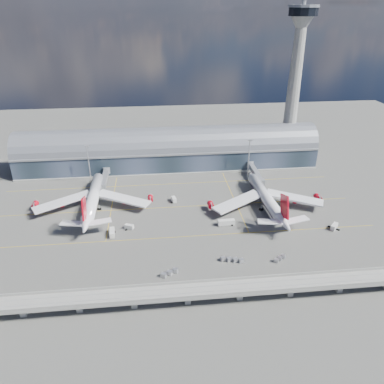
{
  "coord_description": "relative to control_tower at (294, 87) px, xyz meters",
  "views": [
    {
      "loc": [
        -9.89,
        -162.2,
        102.06
      ],
      "look_at": [
        8.69,
        10.0,
        14.0
      ],
      "focal_mm": 35.0,
      "sensor_mm": 36.0,
      "label": 1
    }
  ],
  "objects": [
    {
      "name": "service_truck_1",
      "position": [
        -109.17,
        -83.22,
        -50.37
      ],
      "size": [
        4.76,
        3.46,
        2.51
      ],
      "rotation": [
        0.0,
        0.0,
        1.19
      ],
      "color": "beige",
      "rests_on": "ground"
    },
    {
      "name": "service_truck_5",
      "position": [
        -127.63,
        -43.59,
        -49.94
      ],
      "size": [
        5.3,
        7.31,
        3.31
      ],
      "rotation": [
        0.0,
        0.0,
        0.44
      ],
      "color": "beige",
      "rests_on": "ground"
    },
    {
      "name": "floodlight_mast_right",
      "position": [
        -35.0,
        -28.0,
        -38.0
      ],
      "size": [
        3.0,
        0.7,
        25.7
      ],
      "color": "gray",
      "rests_on": "ground"
    },
    {
      "name": "airliner_left",
      "position": [
        -129.54,
        -60.17,
        -45.61
      ],
      "size": [
        65.74,
        69.01,
        21.09
      ],
      "rotation": [
        0.0,
        0.0,
        0.01
      ],
      "color": "white",
      "rests_on": "ground"
    },
    {
      "name": "taxi_lines",
      "position": [
        -85.0,
        -60.89,
        -51.63
      ],
      "size": [
        200.0,
        80.12,
        0.01
      ],
      "color": "gold",
      "rests_on": "ground"
    },
    {
      "name": "service_truck_0",
      "position": [
        -117.26,
        -88.06,
        -50.14
      ],
      "size": [
        2.87,
        7.13,
        2.89
      ],
      "rotation": [
        0.0,
        0.0,
        0.07
      ],
      "color": "beige",
      "rests_on": "ground"
    },
    {
      "name": "jet_bridge_right",
      "position": [
        -31.27,
        -31.82,
        -46.46
      ],
      "size": [
        4.4,
        32.0,
        7.25
      ],
      "color": "gray",
      "rests_on": "ground"
    },
    {
      "name": "cargo_train_2",
      "position": [
        -41.85,
        -115.98,
        -50.81
      ],
      "size": [
        6.69,
        5.23,
        1.58
      ],
      "rotation": [
        0.0,
        0.0,
        0.97
      ],
      "color": "gray",
      "rests_on": "ground"
    },
    {
      "name": "service_truck_3",
      "position": [
        -6.59,
        -94.17,
        -50.27
      ],
      "size": [
        5.35,
        5.47,
        2.68
      ],
      "rotation": [
        0.0,
        0.0,
        -0.76
      ],
      "color": "beige",
      "rests_on": "ground"
    },
    {
      "name": "jet_bridge_left",
      "position": [
        -126.06,
        -29.88,
        -46.46
      ],
      "size": [
        4.4,
        28.0,
        7.25
      ],
      "color": "gray",
      "rests_on": "ground"
    },
    {
      "name": "ground",
      "position": [
        -85.0,
        -83.0,
        -51.64
      ],
      "size": [
        500.0,
        500.0,
        0.0
      ],
      "primitive_type": "plane",
      "color": "#474744",
      "rests_on": "ground"
    },
    {
      "name": "service_truck_4",
      "position": [
        -85.02,
        -56.79,
        -50.26
      ],
      "size": [
        3.09,
        5.05,
        2.73
      ],
      "rotation": [
        0.0,
        0.0,
        0.2
      ],
      "color": "beige",
      "rests_on": "ground"
    },
    {
      "name": "cargo_train_0",
      "position": [
        -90.98,
        -120.8,
        -50.67
      ],
      "size": [
        8.13,
        5.38,
        1.85
      ],
      "rotation": [
        0.0,
        0.0,
        1.09
      ],
      "color": "gray",
      "rests_on": "ground"
    },
    {
      "name": "floodlight_mast_left",
      "position": [
        -135.0,
        -28.0,
        -38.0
      ],
      "size": [
        3.0,
        0.7,
        25.7
      ],
      "color": "gray",
      "rests_on": "ground"
    },
    {
      "name": "service_truck_2",
      "position": [
        -59.95,
        -84.83,
        -50.02
      ],
      "size": [
        8.65,
        2.93,
        3.1
      ],
      "rotation": [
        0.0,
        0.0,
        1.61
      ],
      "color": "beige",
      "rests_on": "ground"
    },
    {
      "name": "cargo_train_1",
      "position": [
        -63.0,
        -114.76,
        -50.72
      ],
      "size": [
        10.6,
        4.48,
        1.76
      ],
      "rotation": [
        0.0,
        0.0,
        1.85
      ],
      "color": "gray",
      "rests_on": "ground"
    },
    {
      "name": "terminal",
      "position": [
        -85.0,
        -5.01,
        -40.3
      ],
      "size": [
        200.0,
        30.0,
        28.0
      ],
      "color": "#1F2A34",
      "rests_on": "ground"
    },
    {
      "name": "airliner_right",
      "position": [
        -34.72,
        -69.28,
        -46.03
      ],
      "size": [
        65.12,
        68.05,
        21.61
      ],
      "rotation": [
        0.0,
        0.0,
        0.03
      ],
      "color": "white",
      "rests_on": "ground"
    },
    {
      "name": "control_tower",
      "position": [
        0.0,
        0.0,
        0.0
      ],
      "size": [
        19.0,
        19.0,
        103.0
      ],
      "color": "gray",
      "rests_on": "ground"
    },
    {
      "name": "guideway",
      "position": [
        -85.0,
        -138.0,
        -46.34
      ],
      "size": [
        220.0,
        8.5,
        7.2
      ],
      "color": "gray",
      "rests_on": "ground"
    }
  ]
}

